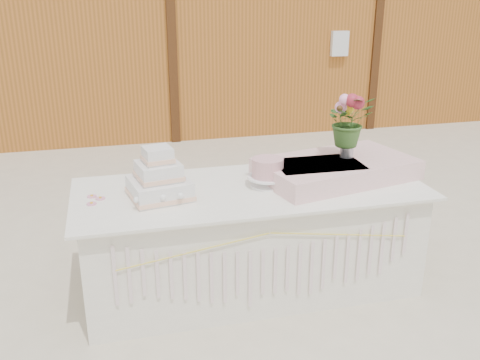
% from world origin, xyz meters
% --- Properties ---
extents(ground, '(80.00, 80.00, 0.00)m').
position_xyz_m(ground, '(0.00, 0.00, 0.00)').
color(ground, beige).
rests_on(ground, ground).
extents(barn, '(12.60, 4.60, 3.30)m').
position_xyz_m(barn, '(-0.01, 5.99, 1.68)').
color(barn, '#A65D22').
rests_on(barn, ground).
extents(cake_table, '(2.40, 1.00, 0.77)m').
position_xyz_m(cake_table, '(0.00, -0.00, 0.39)').
color(cake_table, silver).
rests_on(cake_table, ground).
extents(wedding_cake, '(0.44, 0.44, 0.34)m').
position_xyz_m(wedding_cake, '(-0.62, -0.02, 0.89)').
color(wedding_cake, white).
rests_on(wedding_cake, cake_table).
extents(pink_cake_stand, '(0.28, 0.28, 0.20)m').
position_xyz_m(pink_cake_stand, '(0.12, 0.00, 0.88)').
color(pink_cake_stand, white).
rests_on(pink_cake_stand, cake_table).
extents(satin_runner, '(1.20, 0.85, 0.14)m').
position_xyz_m(satin_runner, '(0.65, 0.04, 0.84)').
color(satin_runner, '#FFCDCD').
rests_on(satin_runner, cake_table).
extents(flower_vase, '(0.10, 0.10, 0.13)m').
position_xyz_m(flower_vase, '(0.74, 0.09, 0.97)').
color(flower_vase, '#BCBCC1').
rests_on(flower_vase, satin_runner).
extents(bouquet, '(0.34, 0.29, 0.37)m').
position_xyz_m(bouquet, '(0.74, 0.09, 1.22)').
color(bouquet, '#386126').
rests_on(bouquet, flower_vase).
extents(loose_flowers, '(0.18, 0.32, 0.02)m').
position_xyz_m(loose_flowers, '(-1.00, 0.05, 0.78)').
color(loose_flowers, pink).
rests_on(loose_flowers, cake_table).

